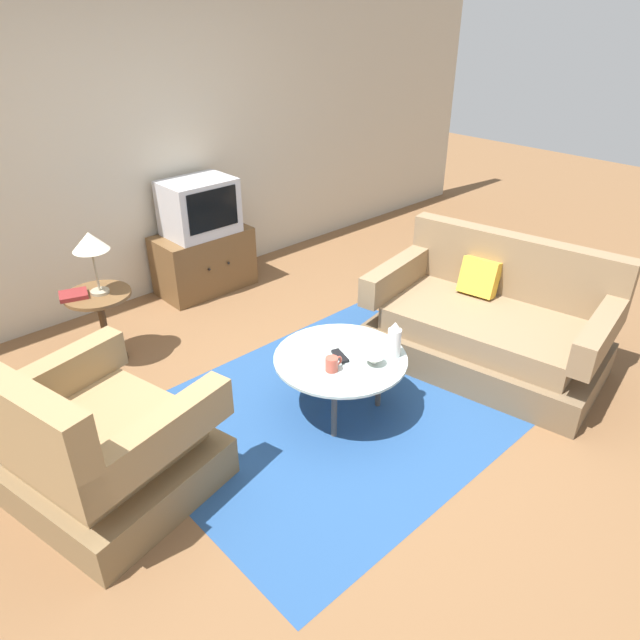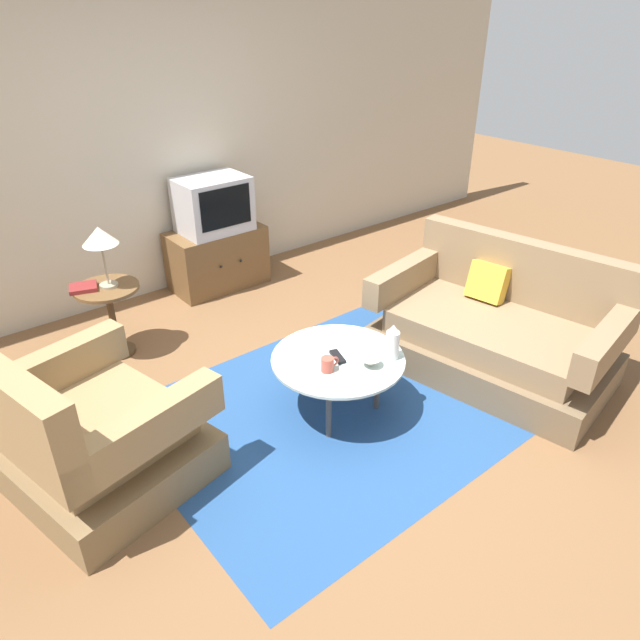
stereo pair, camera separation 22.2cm
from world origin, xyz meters
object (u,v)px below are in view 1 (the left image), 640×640
object	(u,v)px
tv_remote_dark	(340,356)
television	(199,207)
side_table	(101,313)
bowl	(374,360)
table_lamp	(90,244)
tv_stand	(204,261)
vase	(394,340)
book	(73,295)
couch	(489,326)
coffee_table	(341,361)
armchair	(97,448)
mug	(332,364)

from	to	relation	value
tv_remote_dark	television	bearing A→B (deg)	7.49
side_table	bowl	size ratio (longest dim) A/B	4.42
television	table_lamp	size ratio (longest dim) A/B	1.34
television	tv_stand	bearing A→B (deg)	90.00
vase	tv_remote_dark	bearing A→B (deg)	141.11
table_lamp	bowl	distance (m)	2.05
tv_remote_dark	book	world-z (taller)	book
couch	tv_remote_dark	xyz separation A→B (m)	(-1.21, 0.31, 0.13)
side_table	tv_stand	size ratio (longest dim) A/B	0.65
coffee_table	television	world-z (taller)	television
bowl	vase	bearing A→B (deg)	-6.00
coffee_table	television	size ratio (longest dim) A/B	1.39
television	book	xyz separation A→B (m)	(-1.35, -0.47, -0.21)
side_table	vase	world-z (taller)	vase
side_table	armchair	bearing A→B (deg)	-116.33
armchair	tv_remote_dark	distance (m)	1.48
bowl	coffee_table	bearing A→B (deg)	115.03
armchair	vase	size ratio (longest dim) A/B	4.95
table_lamp	mug	distance (m)	1.85
couch	bowl	size ratio (longest dim) A/B	13.85
table_lamp	television	bearing A→B (deg)	24.44
armchair	side_table	xyz separation A→B (m)	(0.61, 1.23, 0.09)
table_lamp	vase	bearing A→B (deg)	-59.40
armchair	couch	distance (m)	2.73
bowl	table_lamp	bearing A→B (deg)	116.82
side_table	mug	world-z (taller)	side_table
table_lamp	couch	bearing A→B (deg)	-43.27
armchair	vase	world-z (taller)	armchair
tv_stand	bowl	xyz separation A→B (m)	(-0.29, -2.33, 0.17)
tv_stand	table_lamp	xyz separation A→B (m)	(-1.19, -0.55, 0.65)
couch	table_lamp	distance (m)	2.84
tv_stand	table_lamp	distance (m)	1.46
coffee_table	table_lamp	bearing A→B (deg)	117.03
armchair	vase	distance (m)	1.80
tv_remote_dark	book	bearing A→B (deg)	47.97
table_lamp	book	size ratio (longest dim) A/B	1.99
armchair	tv_remote_dark	world-z (taller)	armchair
coffee_table	mug	world-z (taller)	mug
vase	mug	xyz separation A→B (m)	(-0.40, 0.14, -0.07)
coffee_table	tv_remote_dark	bearing A→B (deg)	-170.34
vase	book	bearing A→B (deg)	123.32
coffee_table	table_lamp	size ratio (longest dim) A/B	1.86
television	armchair	bearing A→B (deg)	-135.83
television	table_lamp	bearing A→B (deg)	-155.56
tv_remote_dark	armchair	bearing A→B (deg)	93.44
armchair	mug	world-z (taller)	armchair
vase	book	distance (m)	2.23
couch	armchair	bearing A→B (deg)	65.73
couch	side_table	distance (m)	2.79
armchair	mug	bearing A→B (deg)	58.97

